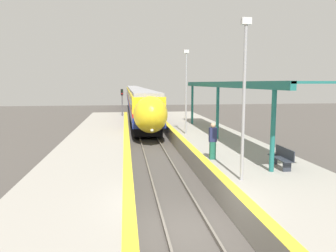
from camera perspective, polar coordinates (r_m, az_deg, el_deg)
The scene contains 12 objects.
ground_plane at distance 11.09m, azimuth 3.33°, elevation -17.56°, with size 120.00×120.00×0.00m, color #4C4742.
rail_left at distance 10.96m, azimuth -0.55°, elevation -17.44°, with size 0.08×90.00×0.15m, color slate.
rail_right at distance 11.21m, azimuth 7.11°, elevation -16.91°, with size 0.08×90.00×0.15m, color slate.
train at distance 58.79m, azimuth -5.65°, elevation 5.07°, with size 2.74×71.26×3.88m.
platform_right at distance 12.32m, azimuth 23.21°, elevation -13.04°, with size 5.00×64.00×1.01m.
platform_left at distance 10.88m, azimuth -17.48°, elevation -15.54°, with size 4.29×64.00×1.01m.
platform_bench at distance 15.21m, azimuth 19.24°, elevation -5.14°, with size 0.44×1.67×0.89m.
person_waiting at distance 16.02m, azimuth 7.80°, elevation -2.48°, with size 0.36×0.24×1.79m.
railway_signal at distance 37.07m, azimuth -7.99°, elevation 4.01°, with size 0.28×0.28×4.01m.
lamppost_near at distance 12.49m, azimuth 13.11°, elevation 6.00°, with size 0.36×0.20×6.03m.
lamppost_mid at distance 23.72m, azimuth 3.16°, elevation 6.82°, with size 0.36×0.20×6.03m.
station_canopy at distance 21.98m, azimuth 10.19°, elevation 7.01°, with size 2.02×19.43×3.78m.
Camera 1 is at (-1.92, -9.86, 4.70)m, focal length 35.00 mm.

